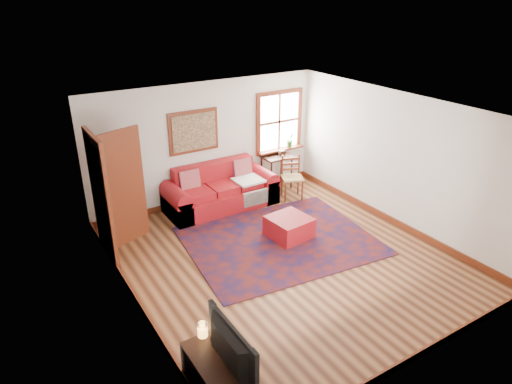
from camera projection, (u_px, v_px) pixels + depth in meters
ground at (283, 258)px, 7.65m from camera, size 5.50×5.50×0.00m
room_envelope at (286, 165)px, 6.99m from camera, size 5.04×5.54×2.52m
window at (281, 128)px, 10.07m from camera, size 1.18×0.20×1.38m
doorway at (114, 191)px, 7.53m from camera, size 0.89×1.08×2.14m
framed_artwork at (194, 132)px, 8.97m from camera, size 1.05×0.07×0.85m
persian_rug at (280, 240)px, 8.15m from camera, size 3.47×2.90×0.02m
red_leather_sofa at (220, 193)px, 9.33m from camera, size 2.27×0.94×0.89m
red_ottoman at (289, 227)px, 8.21m from camera, size 0.75×0.75×0.39m
side_table at (277, 161)px, 10.06m from camera, size 0.64×0.48×0.76m
ladder_back_chair at (292, 175)px, 9.69m from camera, size 0.55×0.54×0.92m
media_cabinet at (217, 381)px, 4.92m from camera, size 0.43×0.96×0.53m
television at (224, 350)px, 4.59m from camera, size 0.13×0.96×0.55m
candle_hurricane at (203, 331)px, 5.13m from camera, size 0.12×0.12×0.18m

